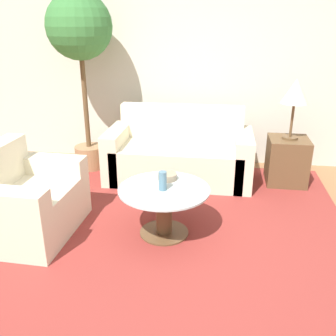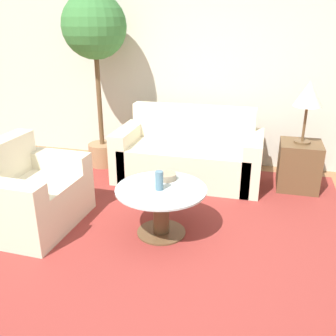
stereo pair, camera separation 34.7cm
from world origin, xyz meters
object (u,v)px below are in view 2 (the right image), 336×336
coffee_table (161,205)px  table_lamp (309,96)px  potted_plant (95,38)px  bowl (167,176)px  vase (159,181)px  armchair (29,196)px  sofa_main (189,156)px

coffee_table → table_lamp: bearing=47.1°
table_lamp → potted_plant: size_ratio=0.32×
bowl → table_lamp: bearing=42.5°
potted_plant → bowl: size_ratio=12.04×
bowl → vase: bearing=-91.7°
potted_plant → armchair: bearing=-91.3°
table_lamp → bowl: (-1.27, -1.16, -0.59)m
table_lamp → potted_plant: 2.55m
sofa_main → armchair: 1.94m
armchair → bowl: armchair is taller
coffee_table → vase: 0.25m
potted_plant → vase: size_ratio=12.59×
coffee_table → potted_plant: (-1.22, 1.50, 1.33)m
table_lamp → bowl: bearing=-137.5°
sofa_main → bowl: 1.17m
bowl → armchair: bearing=-165.0°
coffee_table → potted_plant: bearing=129.2°
sofa_main → armchair: bearing=-129.8°
coffee_table → potted_plant: potted_plant is taller
armchair → potted_plant: size_ratio=0.47×
armchair → vase: bearing=-83.2°
potted_plant → vase: potted_plant is taller
potted_plant → coffee_table: bearing=-50.8°
table_lamp → vase: bearing=-132.5°
table_lamp → vase: size_ratio=4.01×
table_lamp → armchair: bearing=-149.3°
coffee_table → table_lamp: 2.02m
armchair → bowl: (1.26, 0.34, 0.20)m
vase → coffee_table: bearing=76.7°
armchair → potted_plant: 2.11m
table_lamp → bowl: size_ratio=3.83×
armchair → bowl: size_ratio=5.60×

